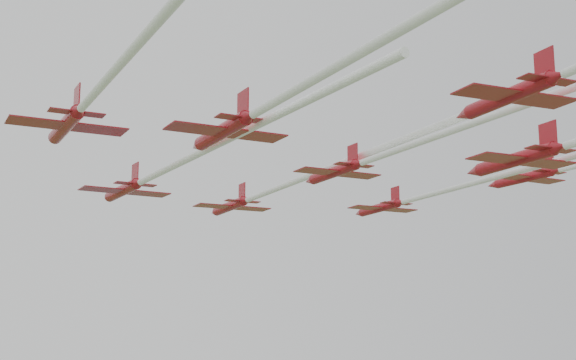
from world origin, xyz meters
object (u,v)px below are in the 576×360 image
object	(u,v)px
jet_lead	(282,186)
jet_row2_left	(165,170)
jet_row3_left	(96,91)
jet_row4_left	(340,64)
jet_row3_mid	(427,139)
jet_row2_right	(464,186)

from	to	relation	value
jet_lead	jet_row2_left	xyz separation A→B (m)	(-14.73, -14.77, -1.95)
jet_row3_left	jet_row4_left	size ratio (longest dim) A/B	0.79
jet_row2_left	jet_row3_mid	xyz separation A→B (m)	(18.83, -13.04, 0.90)
jet_row2_right	jet_row4_left	world-z (taller)	jet_row2_right
jet_row4_left	jet_lead	bearing A→B (deg)	66.96
jet_row2_right	jet_row3_mid	distance (m)	18.02
jet_row2_left	jet_row4_left	size ratio (longest dim) A/B	0.83
jet_lead	jet_row3_left	xyz separation A→B (m)	(-21.42, -28.46, 0.49)
jet_row2_right	jet_row4_left	bearing A→B (deg)	-136.98
jet_row2_left	jet_row2_right	xyz separation A→B (m)	(29.71, 1.31, 0.36)
jet_row3_mid	jet_row4_left	world-z (taller)	jet_row3_mid
jet_row3_left	jet_row4_left	bearing A→B (deg)	-64.81
jet_lead	jet_row3_mid	bearing A→B (deg)	-91.41
jet_row3_mid	jet_row4_left	size ratio (longest dim) A/B	0.92
jet_row2_right	jet_row3_left	bearing A→B (deg)	-167.10
jet_row2_right	jet_row2_left	bearing A→B (deg)	173.03
jet_row2_left	jet_row3_mid	world-z (taller)	jet_row3_mid
jet_row4_left	jet_row2_left	bearing A→B (deg)	88.67
jet_lead	jet_row3_mid	xyz separation A→B (m)	(4.10, -27.81, -1.05)
jet_row2_left	jet_row2_right	bearing A→B (deg)	-11.02
jet_row3_left	jet_row4_left	world-z (taller)	jet_row3_left
jet_row3_left	jet_row3_mid	size ratio (longest dim) A/B	0.86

